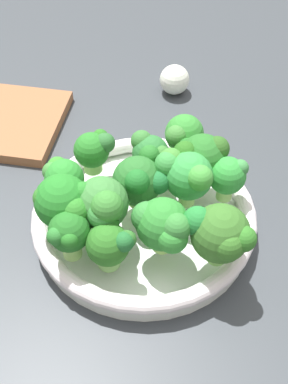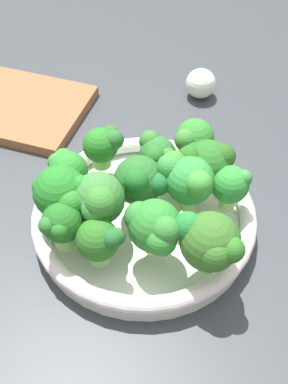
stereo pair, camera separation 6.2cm
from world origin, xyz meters
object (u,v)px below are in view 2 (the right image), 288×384
at_px(broccoli_floret_11, 101,240).
at_px(broccoli_floret_13, 210,243).
at_px(broccoli_floret_12, 207,163).
at_px(broccoli_floret_0, 61,194).
at_px(broccoli_floret_2, 155,227).
at_px(broccoli_floret_4, 188,179).
at_px(cutting_board, 9,106).
at_px(broccoli_floret_3, 157,155).
at_px(garlic_bulb, 201,83).
at_px(broccoli_floret_7, 194,139).
at_px(broccoli_floret_5, 67,170).
at_px(broccoli_floret_6, 230,184).
at_px(bowl, 144,218).
at_px(broccoli_floret_8, 98,200).
at_px(broccoli_floret_1, 140,181).
at_px(broccoli_floret_10, 61,223).
at_px(broccoli_floret_9, 104,144).

relative_size(broccoli_floret_11, broccoli_floret_13, 0.72).
xyz_separation_m(broccoli_floret_11, broccoli_floret_12, (-0.02, -0.16, 0.01)).
bearing_deg(broccoli_floret_0, broccoli_floret_2, -161.22).
distance_m(broccoli_floret_4, cutting_board, 0.36).
xyz_separation_m(broccoli_floret_4, broccoli_floret_13, (-0.07, 0.06, -0.00)).
bearing_deg(broccoli_floret_3, broccoli_floret_2, 129.71).
height_order(broccoli_floret_4, garlic_bulb, broccoli_floret_4).
bearing_deg(broccoli_floret_7, broccoli_floret_4, 123.16).
distance_m(broccoli_floret_12, broccoli_floret_13, 0.12).
distance_m(broccoli_floret_5, broccoli_floret_6, 0.20).
height_order(bowl, broccoli_floret_12, broccoli_floret_12).
distance_m(broccoli_floret_3, broccoli_floret_8, 0.11).
xyz_separation_m(broccoli_floret_0, broccoli_floret_1, (-0.05, -0.08, -0.01)).
bearing_deg(broccoli_floret_12, broccoli_floret_8, 68.61).
distance_m(broccoli_floret_1, broccoli_floret_4, 0.06).
bearing_deg(broccoli_floret_12, broccoli_floret_5, 42.92).
bearing_deg(cutting_board, broccoli_floret_10, 154.47).
xyz_separation_m(broccoli_floret_0, broccoli_floret_7, (-0.05, -0.18, -0.01)).
relative_size(broccoli_floret_6, broccoli_floret_7, 0.92).
relative_size(broccoli_floret_1, broccoli_floret_6, 1.13).
distance_m(broccoli_floret_7, garlic_bulb, 0.21).
distance_m(broccoli_floret_11, broccoli_floret_12, 0.16).
height_order(broccoli_floret_4, broccoli_floret_6, broccoli_floret_4).
distance_m(broccoli_floret_0, broccoli_floret_9, 0.11).
relative_size(broccoli_floret_1, broccoli_floret_4, 0.91).
distance_m(broccoli_floret_7, broccoli_floret_8, 0.16).
distance_m(broccoli_floret_3, broccoli_floret_10, 0.15).
relative_size(broccoli_floret_6, garlic_bulb, 1.27).
relative_size(broccoli_floret_11, broccoli_floret_12, 0.80).
distance_m(broccoli_floret_4, broccoli_floret_6, 0.05).
bearing_deg(broccoli_floret_6, broccoli_floret_0, 49.18).
distance_m(broccoli_floret_0, broccoli_floret_3, 0.13).
bearing_deg(bowl, broccoli_floret_12, -113.51).
height_order(broccoli_floret_3, broccoli_floret_12, broccoli_floret_12).
distance_m(broccoli_floret_0, broccoli_floret_11, 0.07).
xyz_separation_m(broccoli_floret_6, broccoli_floret_7, (0.08, -0.03, 0.00)).
bearing_deg(broccoli_floret_0, bowl, -126.76).
xyz_separation_m(broccoli_floret_3, broccoli_floret_9, (0.07, 0.03, -0.00)).
distance_m(broccoli_floret_5, broccoli_floret_10, 0.09).
bearing_deg(broccoli_floret_13, broccoli_floret_3, -27.71).
height_order(broccoli_floret_5, broccoli_floret_8, broccoli_floret_8).
height_order(broccoli_floret_3, broccoli_floret_11, broccoli_floret_3).
distance_m(broccoli_floret_9, broccoli_floret_11, 0.15).
height_order(broccoli_floret_4, broccoli_floret_9, broccoli_floret_4).
bearing_deg(broccoli_floret_11, bowl, -79.96).
relative_size(broccoli_floret_8, broccoli_floret_13, 0.99).
relative_size(broccoli_floret_6, cutting_board, 0.26).
bearing_deg(broccoli_floret_10, broccoli_floret_6, -119.95).
height_order(broccoli_floret_5, broccoli_floret_11, broccoli_floret_5).
height_order(bowl, broccoli_floret_10, broccoli_floret_10).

